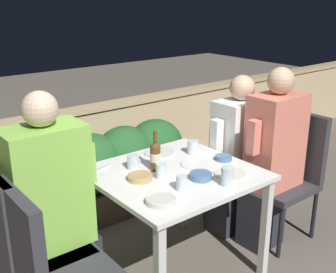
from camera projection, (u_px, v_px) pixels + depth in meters
name	position (u px, v px, depth m)	size (l,w,h in m)	color
ground_plane	(174.00, 270.00, 2.92)	(16.00, 16.00, 0.00)	#665B51
parapet_wall	(75.00, 154.00, 3.84)	(9.00, 0.18, 0.85)	tan
dining_table	(175.00, 185.00, 2.71)	(0.97, 0.92, 0.74)	white
planter_hedge	(125.00, 165.00, 3.63)	(1.18, 0.47, 0.76)	brown
chair_left_near	(45.00, 262.00, 2.06)	(0.48, 0.48, 0.98)	#333338
chair_left_far	(20.00, 237.00, 2.27)	(0.48, 0.48, 0.98)	#333338
person_green_blouse	(55.00, 208.00, 2.36)	(0.50, 0.26, 1.35)	#282833
chair_right_near	(288.00, 165.00, 3.22)	(0.48, 0.48, 0.98)	#333338
person_coral_top	(272.00, 159.00, 3.06)	(0.49, 0.26, 1.34)	#282833
chair_right_far	(253.00, 155.00, 3.42)	(0.48, 0.48, 0.98)	#333338
person_white_polo	(236.00, 155.00, 3.27)	(0.48, 0.26, 1.25)	#282833
beer_bottle	(155.00, 155.00, 2.68)	(0.07, 0.07, 0.26)	brown
plate_0	(159.00, 153.00, 2.99)	(0.22, 0.22, 0.01)	silver
plate_1	(230.00, 174.00, 2.64)	(0.20, 0.20, 0.01)	silver
plate_2	(199.00, 164.00, 2.79)	(0.24, 0.24, 0.01)	white
bowl_0	(224.00, 158.00, 2.86)	(0.12, 0.12, 0.03)	#4C709E
bowl_1	(201.00, 175.00, 2.57)	(0.14, 0.14, 0.04)	#4C709E
bowl_2	(140.00, 177.00, 2.56)	(0.16, 0.16, 0.04)	tan
bowl_3	(161.00, 200.00, 2.27)	(0.17, 0.17, 0.03)	beige
glass_cup_0	(161.00, 171.00, 2.57)	(0.07, 0.07, 0.10)	silver
glass_cup_1	(193.00, 147.00, 2.97)	(0.08, 0.08, 0.10)	silver
glass_cup_2	(227.00, 176.00, 2.48)	(0.08, 0.08, 0.11)	silver
glass_cup_3	(133.00, 162.00, 2.71)	(0.08, 0.08, 0.09)	silver
glass_cup_4	(182.00, 183.00, 2.42)	(0.06, 0.06, 0.09)	silver
fork_0	(99.00, 169.00, 2.71)	(0.17, 0.06, 0.01)	silver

